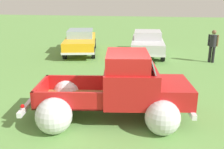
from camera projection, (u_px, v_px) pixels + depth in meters
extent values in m
plane|color=#609347|center=(108.00, 116.00, 7.53)|extent=(80.00, 80.00, 0.00)
cylinder|color=black|center=(154.00, 94.00, 8.21)|extent=(0.78, 0.33, 0.76)
cylinder|color=silver|center=(154.00, 94.00, 8.21)|extent=(0.37, 0.28, 0.34)
cylinder|color=black|center=(162.00, 118.00, 6.55)|extent=(0.78, 0.33, 0.76)
cylinder|color=silver|center=(162.00, 118.00, 6.55)|extent=(0.37, 0.28, 0.34)
cylinder|color=black|center=(68.00, 93.00, 8.28)|extent=(0.78, 0.33, 0.76)
cylinder|color=silver|center=(68.00, 93.00, 8.28)|extent=(0.37, 0.28, 0.34)
cylinder|color=black|center=(54.00, 117.00, 6.62)|extent=(0.78, 0.33, 0.76)
cylinder|color=silver|center=(54.00, 117.00, 6.62)|extent=(0.37, 0.28, 0.34)
sphere|color=silver|center=(68.00, 91.00, 8.31)|extent=(1.10, 1.10, 0.96)
sphere|color=silver|center=(54.00, 116.00, 6.56)|extent=(1.10, 1.10, 0.96)
cube|color=olive|center=(75.00, 99.00, 7.40)|extent=(2.26, 1.83, 0.04)
cube|color=red|center=(79.00, 83.00, 8.03)|extent=(2.04, 0.39, 0.50)
cube|color=red|center=(70.00, 101.00, 6.63)|extent=(2.04, 0.39, 0.50)
cube|color=red|center=(109.00, 92.00, 7.30)|extent=(0.31, 1.53, 0.50)
cube|color=red|center=(41.00, 91.00, 7.35)|extent=(0.31, 1.53, 0.50)
cube|color=red|center=(130.00, 84.00, 7.22)|extent=(1.69, 1.90, 0.95)
cube|color=red|center=(127.00, 61.00, 7.02)|extent=(1.37, 1.70, 0.45)
cube|color=#8CADB7|center=(151.00, 61.00, 7.00)|extent=(0.37, 1.47, 0.38)
cube|color=red|center=(167.00, 91.00, 7.25)|extent=(1.48, 1.79, 0.55)
sphere|color=silver|center=(154.00, 92.00, 8.22)|extent=(1.05, 1.05, 0.92)
sphere|color=silver|center=(163.00, 118.00, 6.50)|extent=(1.05, 1.05, 0.92)
cube|color=silver|center=(31.00, 101.00, 7.45)|extent=(0.42, 1.98, 0.14)
cube|color=silver|center=(185.00, 102.00, 7.33)|extent=(0.42, 1.98, 0.14)
sphere|color=red|center=(40.00, 86.00, 8.16)|extent=(0.13, 0.13, 0.11)
sphere|color=red|center=(22.00, 106.00, 6.65)|extent=(0.13, 0.13, 0.11)
cylinder|color=black|center=(93.00, 53.00, 14.50)|extent=(0.34, 0.69, 0.66)
cylinder|color=silver|center=(93.00, 53.00, 14.50)|extent=(0.27, 0.34, 0.30)
cylinder|color=black|center=(65.00, 53.00, 14.43)|extent=(0.34, 0.69, 0.66)
cylinder|color=silver|center=(65.00, 53.00, 14.43)|extent=(0.27, 0.34, 0.30)
cylinder|color=black|center=(94.00, 43.00, 17.37)|extent=(0.34, 0.69, 0.66)
cylinder|color=silver|center=(94.00, 43.00, 17.37)|extent=(0.27, 0.34, 0.30)
cylinder|color=black|center=(70.00, 44.00, 17.30)|extent=(0.34, 0.69, 0.66)
cylinder|color=silver|center=(70.00, 44.00, 17.30)|extent=(0.27, 0.34, 0.30)
cube|color=#F2A819|center=(81.00, 42.00, 15.79)|extent=(2.76, 4.96, 0.55)
cube|color=#8CADB7|center=(81.00, 33.00, 15.82)|extent=(1.91, 2.26, 0.45)
cube|color=silver|center=(83.00, 40.00, 18.07)|extent=(1.78, 0.51, 0.12)
cube|color=silver|center=(78.00, 54.00, 13.66)|extent=(1.78, 0.51, 0.12)
cylinder|color=black|center=(163.00, 55.00, 13.86)|extent=(0.24, 0.67, 0.66)
cylinder|color=silver|center=(163.00, 55.00, 13.86)|extent=(0.23, 0.31, 0.30)
cylinder|color=black|center=(132.00, 54.00, 14.05)|extent=(0.24, 0.67, 0.66)
cylinder|color=silver|center=(132.00, 54.00, 14.05)|extent=(0.23, 0.31, 0.30)
cylinder|color=black|center=(160.00, 46.00, 16.55)|extent=(0.24, 0.67, 0.66)
cylinder|color=silver|center=(160.00, 46.00, 16.55)|extent=(0.23, 0.31, 0.30)
cylinder|color=black|center=(134.00, 45.00, 16.73)|extent=(0.24, 0.67, 0.66)
cylinder|color=silver|center=(134.00, 45.00, 16.73)|extent=(0.23, 0.31, 0.30)
cube|color=silver|center=(147.00, 43.00, 15.19)|extent=(2.08, 4.53, 0.55)
cube|color=silver|center=(148.00, 35.00, 15.21)|extent=(1.67, 1.95, 0.45)
cube|color=silver|center=(147.00, 42.00, 17.32)|extent=(1.85, 0.22, 0.12)
cube|color=silver|center=(148.00, 56.00, 13.20)|extent=(1.85, 0.22, 0.12)
cylinder|color=black|center=(210.00, 54.00, 13.61)|extent=(0.19, 0.19, 0.84)
cylinder|color=black|center=(213.00, 55.00, 13.53)|extent=(0.19, 0.19, 0.84)
cylinder|color=#26262B|center=(213.00, 41.00, 13.35)|extent=(0.44, 0.44, 0.63)
cylinder|color=#26262B|center=(209.00, 40.00, 13.45)|extent=(0.12, 0.12, 0.60)
cylinder|color=brown|center=(218.00, 41.00, 13.24)|extent=(0.12, 0.12, 0.60)
sphere|color=brown|center=(214.00, 32.00, 13.22)|extent=(0.29, 0.29, 0.23)
cube|color=black|center=(110.00, 87.00, 9.90)|extent=(0.36, 0.36, 0.03)
cone|color=orange|center=(110.00, 79.00, 9.81)|extent=(0.28, 0.28, 0.60)
cylinder|color=white|center=(110.00, 77.00, 9.78)|extent=(0.17, 0.17, 0.08)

